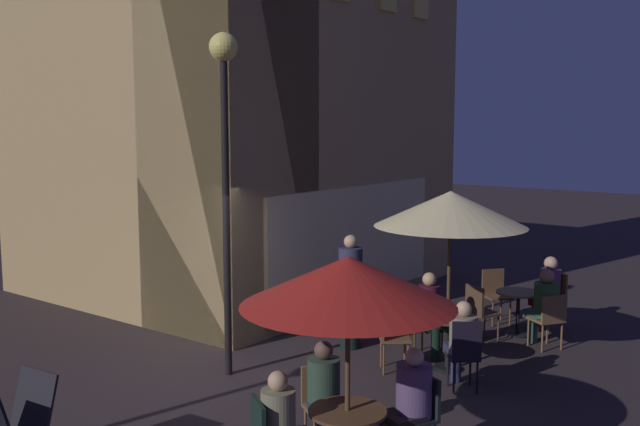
% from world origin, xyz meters
% --- Properties ---
extents(ground_plane, '(60.00, 60.00, 0.00)m').
position_xyz_m(ground_plane, '(0.00, 0.00, 0.00)').
color(ground_plane, '#2F2527').
extents(cafe_building, '(7.16, 6.71, 7.88)m').
position_xyz_m(cafe_building, '(3.47, 3.04, 3.93)').
color(cafe_building, tan).
rests_on(cafe_building, ground).
extents(street_lamp_near_corner, '(0.38, 0.38, 4.64)m').
position_xyz_m(street_lamp_near_corner, '(0.31, 0.26, 3.46)').
color(street_lamp_near_corner, black).
rests_on(street_lamp_near_corner, ground).
extents(cafe_table_0, '(0.80, 0.80, 0.78)m').
position_xyz_m(cafe_table_0, '(2.29, -2.07, 0.59)').
color(cafe_table_0, black).
rests_on(cafe_table_0, ground).
extents(cafe_table_2, '(0.72, 0.72, 0.73)m').
position_xyz_m(cafe_table_2, '(4.51, -2.20, 0.53)').
color(cafe_table_2, black).
rests_on(cafe_table_2, ground).
extents(patio_umbrella_0, '(2.10, 2.10, 2.54)m').
position_xyz_m(patio_umbrella_0, '(2.29, -2.07, 2.28)').
color(patio_umbrella_0, black).
rests_on(patio_umbrella_0, ground).
extents(patio_umbrella_1, '(2.07, 2.07, 2.23)m').
position_xyz_m(patio_umbrella_1, '(-1.15, -2.78, 1.98)').
color(patio_umbrella_1, black).
rests_on(patio_umbrella_1, ground).
extents(cafe_chair_0, '(0.56, 0.56, 0.92)m').
position_xyz_m(cafe_chair_0, '(2.81, -1.45, 0.57)').
color(cafe_chair_0, '#4F3819').
rests_on(cafe_chair_0, ground).
extents(cafe_chair_1, '(0.59, 0.59, 0.92)m').
position_xyz_m(cafe_chair_1, '(1.77, -1.42, 0.56)').
color(cafe_chair_1, brown).
rests_on(cafe_chair_1, ground).
extents(cafe_chair_2, '(0.54, 0.54, 0.97)m').
position_xyz_m(cafe_chair_2, '(1.66, -2.64, 0.57)').
color(cafe_chair_2, black).
rests_on(cafe_chair_2, ground).
extents(cafe_chair_4, '(0.52, 0.52, 0.91)m').
position_xyz_m(cafe_chair_4, '(-0.37, -3.14, 0.56)').
color(cafe_chair_4, black).
rests_on(cafe_chair_4, ground).
extents(cafe_chair_5, '(0.53, 0.53, 0.89)m').
position_xyz_m(cafe_chair_5, '(-0.73, -2.13, 0.54)').
color(cafe_chair_5, brown).
rests_on(cafe_chair_5, ground).
extents(cafe_chair_6, '(0.55, 0.55, 0.91)m').
position_xyz_m(cafe_chair_6, '(3.78, -1.85, 0.55)').
color(cafe_chair_6, '#523727').
rests_on(cafe_chair_6, ground).
extents(cafe_chair_7, '(0.61, 0.61, 0.87)m').
position_xyz_m(cafe_chair_7, '(4.07, -2.88, 0.53)').
color(cafe_chair_7, brown).
rests_on(cafe_chair_7, ground).
extents(cafe_chair_8, '(0.52, 0.52, 0.95)m').
position_xyz_m(cafe_chair_8, '(5.25, -2.52, 0.57)').
color(cafe_chair_8, brown).
rests_on(cafe_chair_8, ground).
extents(cafe_chair_9, '(0.57, 0.57, 0.92)m').
position_xyz_m(cafe_chair_9, '(5.01, -1.58, 0.56)').
color(cafe_chair_9, brown).
rests_on(cafe_chair_9, ground).
extents(patron_seated_0, '(0.49, 0.51, 1.25)m').
position_xyz_m(patron_seated_0, '(2.72, -1.56, 0.71)').
color(patron_seated_0, black).
rests_on(patron_seated_0, ground).
extents(patron_seated_1, '(0.54, 0.53, 1.19)m').
position_xyz_m(patron_seated_1, '(1.77, -2.55, 0.68)').
color(patron_seated_1, '#2B2C46').
rests_on(patron_seated_1, ground).
extents(patron_seated_2, '(0.52, 0.48, 1.19)m').
position_xyz_m(patron_seated_2, '(-1.68, -2.42, 0.67)').
color(patron_seated_2, '#583C5C').
rests_on(patron_seated_2, ground).
extents(patron_seated_3, '(0.55, 0.48, 1.23)m').
position_xyz_m(patron_seated_3, '(-0.49, -3.08, 0.70)').
color(patron_seated_3, black).
rests_on(patron_seated_3, ground).
extents(patron_seated_4, '(0.50, 0.54, 1.21)m').
position_xyz_m(patron_seated_4, '(-0.80, -2.25, 0.69)').
color(patron_seated_4, navy).
rests_on(patron_seated_4, ground).
extents(patron_seated_5, '(0.51, 0.55, 1.24)m').
position_xyz_m(patron_seated_5, '(4.15, -2.76, 0.71)').
color(patron_seated_5, '#27463B').
rests_on(patron_seated_5, ground).
extents(patron_seated_6, '(0.53, 0.46, 1.24)m').
position_xyz_m(patron_seated_6, '(5.12, -2.46, 0.71)').
color(patron_seated_6, '#560F17').
rests_on(patron_seated_6, ground).
extents(patron_standing_7, '(0.37, 0.37, 1.77)m').
position_xyz_m(patron_standing_7, '(2.31, -0.40, 0.89)').
color(patron_standing_7, black).
rests_on(patron_standing_7, ground).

